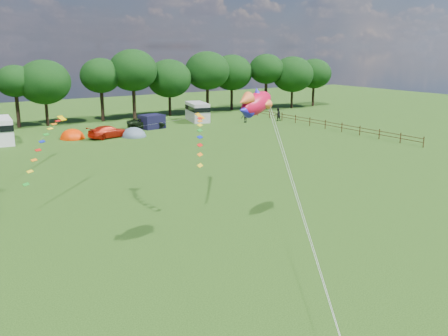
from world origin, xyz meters
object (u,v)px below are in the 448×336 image
car_c (109,132)px  fish_kite (254,104)px  campervan_c (0,130)px  tent_greyblue (134,136)px  walker_b (245,116)px  walker_a (278,114)px  tent_orange (73,138)px  car_d (146,123)px  campervan_d (197,111)px

car_c → fish_kite: bearing=161.7°
campervan_c → tent_greyblue: campervan_c is taller
walker_b → walker_a: bearing=168.7°
tent_greyblue → tent_orange: bearing=158.0°
walker_a → car_c: bearing=2.6°
car_d → campervan_d: (9.02, 2.09, 0.74)m
tent_orange → walker_b: size_ratio=1.68×
car_d → walker_a: size_ratio=2.77×
car_c → car_d: (6.75, 4.19, -0.01)m
car_d → tent_orange: (-10.56, -2.37, -0.69)m
campervan_d → fish_kite: 46.03m
campervan_c → car_d: bearing=-82.3°
car_c → walker_b: (20.84, 1.34, 0.22)m
campervan_d → walker_a: bearing=-107.7°
car_c → walker_b: bearing=-98.0°
campervan_d → tent_greyblue: size_ratio=1.81×
fish_kite → walker_b: bearing=31.7°
campervan_c → tent_greyblue: (14.24, -4.30, -1.51)m
tent_greyblue → car_d: bearing=52.2°
campervan_d → tent_orange: campervan_d is taller
campervan_c → walker_a: 37.33m
fish_kite → walker_a: fish_kite is taller
car_d → tent_greyblue: (-3.92, -5.05, -0.69)m
walker_a → walker_b: 5.08m
car_c → tent_greyblue: 3.04m
tent_greyblue → walker_a: size_ratio=1.73×
tent_greyblue → fish_kite: fish_kite is taller
tent_orange → walker_a: walker_a is taller
car_d → walker_b: size_ratio=2.78×
car_d → tent_greyblue: bearing=160.7°
car_d → campervan_c: campervan_c is taller
fish_kite → walker_b: size_ratio=1.79×
car_d → walker_a: walker_a is taller
walker_b → tent_greyblue: bearing=10.1°
walker_b → campervan_c: bearing=-0.6°
campervan_d → walker_b: 7.10m
campervan_d → tent_greyblue: bearing=133.0°
tent_orange → campervan_c: bearing=168.0°
tent_orange → walker_b: (24.65, -0.48, 0.92)m
campervan_c → tent_greyblue: 14.95m
campervan_d → fish_kite: bearing=168.4°
walker_b → tent_orange: bearing=2.1°
car_c → campervan_d: campervan_d is taller
campervan_d → car_d: bearing=117.2°
tent_orange → fish_kite: (-0.24, -36.63, 7.56)m
tent_orange → car_d: bearing=12.7°
campervan_d → walker_b: bearing=-120.1°
walker_b → car_d: bearing=-8.3°
campervan_d → tent_greyblue: 14.85m
campervan_d → tent_orange: 20.13m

